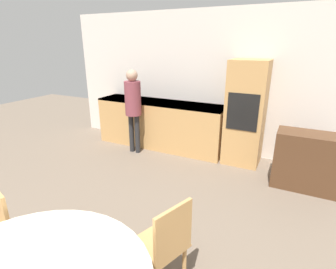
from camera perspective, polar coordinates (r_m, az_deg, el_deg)
name	(u,v)px	position (r m, az deg, el deg)	size (l,w,h in m)	color
wall_back	(228,85)	(4.97, 12.96, 10.56)	(6.76, 0.05, 2.60)	silver
kitchen_counter	(160,124)	(5.27, -1.71, 2.36)	(2.60, 0.60, 0.93)	tan
oven_unit	(246,113)	(4.65, 16.53, 4.43)	(0.61, 0.59, 1.77)	tan
sideboard	(308,161)	(4.26, 28.16, -5.16)	(0.91, 0.45, 0.84)	#51331E
chair_far_right	(165,244)	(2.27, -0.69, -22.75)	(0.51, 0.51, 0.89)	tan
person_standing	(133,102)	(4.89, -7.63, 7.01)	(0.30, 0.30, 1.58)	#262628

